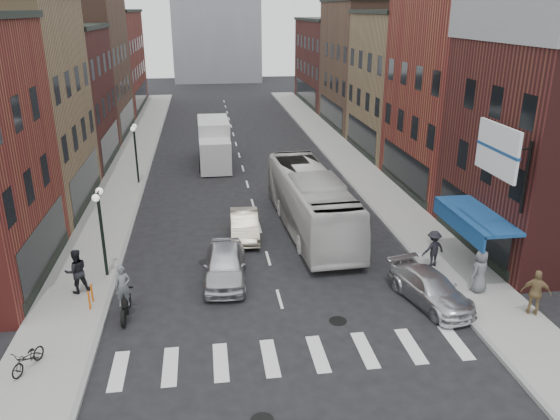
% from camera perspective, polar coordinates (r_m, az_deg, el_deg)
% --- Properties ---
extents(ground, '(160.00, 160.00, 0.00)m').
position_cam_1_polar(ground, '(22.16, 0.32, -10.55)').
color(ground, black).
rests_on(ground, ground).
extents(sidewalk_left, '(3.00, 74.00, 0.15)m').
position_cam_1_polar(sidewalk_left, '(42.74, -15.48, 4.24)').
color(sidewalk_left, gray).
rests_on(sidewalk_left, ground).
extents(sidewalk_right, '(3.00, 74.00, 0.15)m').
position_cam_1_polar(sidewalk_right, '(43.83, 7.18, 5.22)').
color(sidewalk_right, gray).
rests_on(sidewalk_right, ground).
extents(curb_left, '(0.20, 74.00, 0.16)m').
position_cam_1_polar(curb_left, '(42.58, -13.47, 4.26)').
color(curb_left, gray).
rests_on(curb_left, ground).
extents(curb_right, '(0.20, 74.00, 0.16)m').
position_cam_1_polar(curb_right, '(43.49, 5.26, 5.07)').
color(curb_right, gray).
rests_on(curb_right, ground).
extents(crosswalk_stripes, '(12.00, 2.20, 0.01)m').
position_cam_1_polar(crosswalk_stripes, '(19.68, 1.64, -14.99)').
color(crosswalk_stripes, silver).
rests_on(crosswalk_stripes, ground).
extents(bldg_left_mid_b, '(10.30, 10.20, 10.30)m').
position_cam_1_polar(bldg_left_mid_b, '(44.96, -24.16, 10.63)').
color(bldg_left_mid_b, '#451A18').
rests_on(bldg_left_mid_b, ground).
extents(bldg_left_far_a, '(10.30, 12.20, 13.30)m').
position_cam_1_polar(bldg_left_far_a, '(55.39, -21.43, 14.08)').
color(bldg_left_far_a, brown).
rests_on(bldg_left_far_a, ground).
extents(bldg_left_far_b, '(10.30, 16.20, 11.30)m').
position_cam_1_polar(bldg_left_far_b, '(69.15, -18.81, 14.53)').
color(bldg_left_far_b, maroon).
rests_on(bldg_left_far_b, ground).
extents(bldg_right_mid_a, '(10.30, 10.20, 14.30)m').
position_cam_1_polar(bldg_right_mid_a, '(37.56, 20.79, 12.59)').
color(bldg_right_mid_a, maroon).
rests_on(bldg_right_mid_a, ground).
extents(bldg_right_mid_b, '(10.30, 10.20, 11.30)m').
position_cam_1_polar(bldg_right_mid_b, '(46.71, 14.75, 12.64)').
color(bldg_right_mid_b, olive).
rests_on(bldg_right_mid_b, ground).
extents(bldg_right_far_a, '(10.30, 12.20, 12.30)m').
position_cam_1_polar(bldg_right_far_a, '(56.92, 10.54, 14.72)').
color(bldg_right_far_a, brown).
rests_on(bldg_right_far_a, ground).
extents(bldg_right_far_b, '(10.30, 16.20, 10.30)m').
position_cam_1_polar(bldg_right_far_b, '(70.39, 6.85, 15.10)').
color(bldg_right_far_b, '#451A18').
rests_on(bldg_right_far_b, ground).
extents(awning_blue, '(1.80, 5.00, 0.78)m').
position_cam_1_polar(awning_blue, '(25.85, 19.46, -0.67)').
color(awning_blue, navy).
rests_on(awning_blue, ground).
extents(billboard_sign, '(1.52, 3.00, 3.70)m').
position_cam_1_polar(billboard_sign, '(23.02, 21.93, 5.69)').
color(billboard_sign, black).
rests_on(billboard_sign, ground).
extents(streetlamp_near, '(0.32, 1.22, 4.11)m').
position_cam_1_polar(streetlamp_near, '(24.77, -18.27, -0.72)').
color(streetlamp_near, black).
rests_on(streetlamp_near, ground).
extents(streetlamp_far, '(0.32, 1.22, 4.11)m').
position_cam_1_polar(streetlamp_far, '(38.06, -14.91, 6.79)').
color(streetlamp_far, black).
rests_on(streetlamp_far, ground).
extents(bike_rack, '(0.08, 0.68, 0.80)m').
position_cam_1_polar(bike_rack, '(23.34, -19.18, -8.54)').
color(bike_rack, '#D8590C').
rests_on(bike_rack, sidewalk_left).
extents(box_truck, '(2.41, 7.62, 3.31)m').
position_cam_1_polar(box_truck, '(42.51, -6.90, 6.93)').
color(box_truck, silver).
rests_on(box_truck, ground).
extents(motorcycle_rider, '(0.65, 2.17, 2.21)m').
position_cam_1_polar(motorcycle_rider, '(22.14, -16.00, -8.39)').
color(motorcycle_rider, black).
rests_on(motorcycle_rider, ground).
extents(transit_bus, '(3.26, 11.74, 3.24)m').
position_cam_1_polar(transit_bus, '(29.41, 3.22, 0.92)').
color(transit_bus, silver).
rests_on(transit_bus, ground).
extents(sedan_left_near, '(2.15, 4.68, 1.56)m').
position_cam_1_polar(sedan_left_near, '(24.26, -5.78, -5.68)').
color(sedan_left_near, silver).
rests_on(sedan_left_near, ground).
extents(sedan_left_far, '(1.61, 4.17, 1.36)m').
position_cam_1_polar(sedan_left_far, '(28.73, -3.74, -1.58)').
color(sedan_left_far, beige).
rests_on(sedan_left_far, ground).
extents(curb_car, '(2.78, 4.68, 1.27)m').
position_cam_1_polar(curb_car, '(23.30, 15.47, -7.93)').
color(curb_car, silver).
rests_on(curb_car, ground).
extents(parked_bicycle, '(1.09, 1.61, 0.80)m').
position_cam_1_polar(parked_bicycle, '(20.37, -24.84, -13.90)').
color(parked_bicycle, black).
rests_on(parked_bicycle, sidewalk_left).
extents(ped_left_solo, '(1.07, 0.86, 1.93)m').
position_cam_1_polar(ped_left_solo, '(24.32, -20.51, -6.01)').
color(ped_left_solo, black).
rests_on(ped_left_solo, sidewalk_left).
extents(ped_right_a, '(1.22, 0.80, 1.74)m').
position_cam_1_polar(ped_right_a, '(26.07, 15.74, -3.90)').
color(ped_right_a, black).
rests_on(ped_right_a, sidewalk_right).
extents(ped_right_b, '(1.22, 1.00, 1.87)m').
position_cam_1_polar(ped_right_b, '(23.44, 25.18, -7.82)').
color(ped_right_b, olive).
rests_on(ped_right_b, sidewalk_right).
extents(ped_right_c, '(1.08, 0.94, 1.87)m').
position_cam_1_polar(ped_right_c, '(24.37, 20.20, -6.00)').
color(ped_right_c, '#5A5D62').
rests_on(ped_right_c, sidewalk_right).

